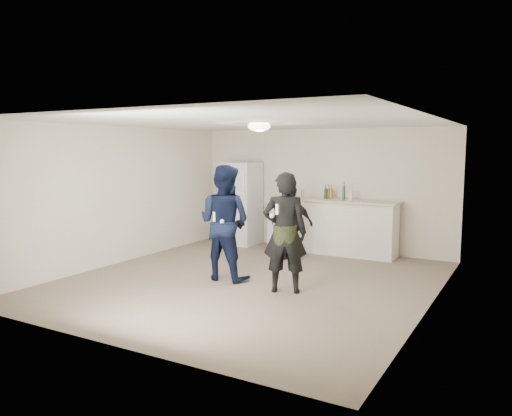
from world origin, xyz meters
The scene contains 21 objects.
floor centered at (0.00, 0.00, 0.00)m, with size 6.00×6.00×0.00m, color #6B5B4C.
ceiling centered at (0.00, 0.00, 2.50)m, with size 6.00×6.00×0.00m, color silver.
wall_back centered at (0.00, 3.00, 1.25)m, with size 6.00×6.00×0.00m, color beige.
wall_front centered at (0.00, -3.00, 1.25)m, with size 6.00×6.00×0.00m, color beige.
wall_left centered at (-2.75, 0.00, 1.25)m, with size 6.00×6.00×0.00m, color beige.
wall_right centered at (2.75, 0.00, 1.25)m, with size 6.00×6.00×0.00m, color beige.
counter centered at (0.34, 2.67, 0.53)m, with size 2.60×0.56×1.05m, color silver.
counter_top centered at (0.34, 2.67, 1.07)m, with size 2.68×0.64×0.04m, color beige.
fridge centered at (-1.72, 2.60, 0.90)m, with size 0.70×0.70×1.80m, color silver.
fridge_handle centered at (-1.44, 2.23, 1.30)m, with size 0.02×0.02×0.60m, color silver.
ceiling_dome centered at (0.00, 0.30, 2.45)m, with size 0.36×0.36×0.16m, color white.
shaker centered at (-0.25, 2.54, 1.18)m, with size 0.08×0.08×0.17m, color silver.
man centered at (-0.42, -0.09, 0.92)m, with size 0.90×0.70×1.84m, color #0F1B3F.
woman centered at (0.75, -0.27, 0.88)m, with size 0.65×0.42×1.77m, color black.
camo_shorts centered at (0.75, -0.27, 0.85)m, with size 0.34×0.34×0.28m, color #2D391A.
spectator centered at (-0.08, 1.71, 0.70)m, with size 0.83×0.34×1.41m, color black.
remote_man centered at (-0.42, -0.37, 1.05)m, with size 0.04×0.04×0.15m, color white.
nunchuk_man centered at (-0.30, -0.34, 0.98)m, with size 0.07×0.07×0.07m, color silver.
remote_woman centered at (0.75, -0.52, 1.25)m, with size 0.04×0.04×0.15m, color silver.
nunchuk_woman centered at (0.65, -0.49, 1.15)m, with size 0.07×0.07×0.07m, color white.
bottle_cluster centered at (0.39, 2.73, 1.20)m, with size 0.60×0.16×0.27m.
Camera 1 is at (3.90, -6.71, 2.10)m, focal length 35.00 mm.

